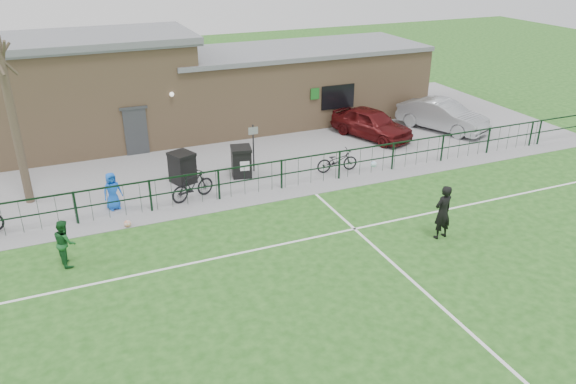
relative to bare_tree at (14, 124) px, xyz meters
name	(u,v)px	position (x,y,z in m)	size (l,w,h in m)	color
ground	(362,310)	(8.00, -10.50, -3.00)	(90.00, 90.00, 0.00)	#1F5117
paving_strip	(217,147)	(8.00, 3.00, -2.99)	(34.00, 13.00, 0.02)	gray
pitch_line_touch	(259,195)	(8.00, -2.70, -3.00)	(28.00, 0.10, 0.01)	white
pitch_line_mid	(300,240)	(8.00, -6.50, -3.00)	(28.00, 0.10, 0.01)	white
pitch_line_perp	(425,293)	(10.00, -10.50, -3.00)	(0.10, 16.00, 0.01)	white
perimeter_fence	(257,178)	(8.00, -2.50, -2.40)	(28.00, 0.10, 1.20)	black
bare_tree	(14,124)	(0.00, 0.00, 0.00)	(0.30, 0.30, 6.00)	#423528
wheelie_bin_left	(182,169)	(5.62, -0.45, -2.40)	(0.77, 0.87, 1.16)	black
wheelie_bin_right	(241,162)	(7.98, -0.67, -2.41)	(0.75, 0.85, 1.14)	black
sign_post	(253,148)	(8.61, -0.42, -1.98)	(0.06, 0.06, 2.00)	black
car_maroon	(371,123)	(15.28, 1.41, -2.27)	(1.68, 4.19, 1.43)	#4B0D0F
car_silver	(442,115)	(19.16, 1.05, -2.23)	(1.58, 4.54, 1.49)	#94979B
bicycle_d	(193,186)	(5.60, -2.12, -2.44)	(0.51, 1.79, 1.08)	black
bicycle_e	(337,161)	(11.77, -1.79, -2.52)	(0.61, 1.76, 0.92)	black
spectator_child	(112,191)	(2.79, -1.82, -2.29)	(0.68, 0.44, 1.38)	blue
goalkeeper_kick	(441,211)	(12.27, -8.01, -2.07)	(1.25, 3.40, 1.83)	black
outfield_player	(65,242)	(1.04, -5.07, -2.28)	(0.70, 0.55, 1.45)	#175222
ball_ground	(128,224)	(3.02, -3.39, -2.88)	(0.25, 0.25, 0.25)	silver
clubhouse	(180,87)	(7.12, 6.00, -0.78)	(24.25, 5.40, 4.96)	#A17E5A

